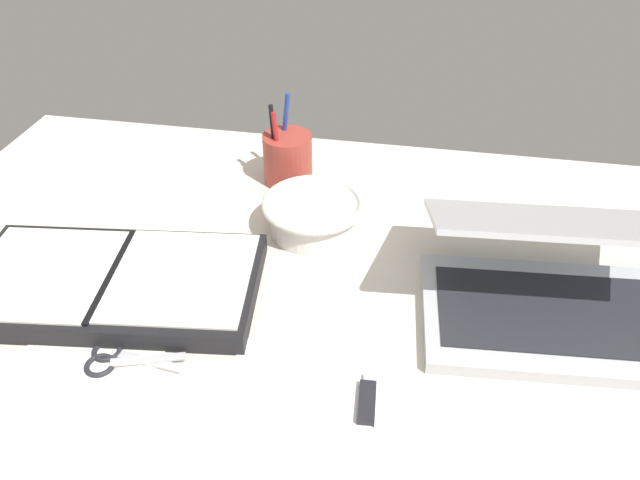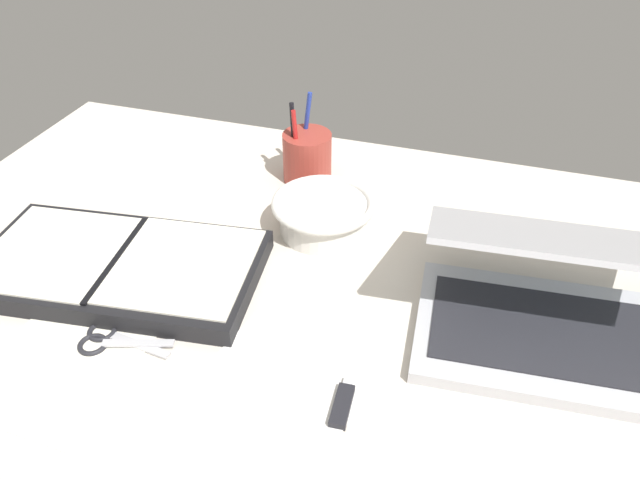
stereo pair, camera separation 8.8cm
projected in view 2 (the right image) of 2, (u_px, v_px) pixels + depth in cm
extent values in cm
cube|color=beige|center=(312.00, 314.00, 87.10)|extent=(140.00, 100.00, 2.00)
cube|color=#B7B7BC|center=(543.00, 337.00, 80.96)|extent=(34.35, 24.51, 1.80)
cube|color=#232328|center=(545.00, 331.00, 80.35)|extent=(29.95, 18.06, 0.24)
cube|color=#B7B7BC|center=(559.00, 239.00, 79.59)|extent=(34.23, 23.04, 9.41)
cube|color=silver|center=(559.00, 242.00, 79.36)|extent=(31.45, 20.63, 8.10)
cylinder|color=silver|center=(323.00, 217.00, 99.98)|extent=(14.11, 14.11, 5.18)
torus|color=silver|center=(323.00, 204.00, 98.43)|extent=(16.60, 16.60, 1.33)
cylinder|color=#9E382D|center=(307.00, 157.00, 111.75)|extent=(8.73, 8.73, 9.05)
cylinder|color=black|center=(294.00, 142.00, 109.18)|extent=(1.91, 2.49, 13.94)
cylinder|color=#233899|center=(305.00, 132.00, 111.35)|extent=(2.41, 1.56, 14.82)
cylinder|color=#B21E1E|center=(296.00, 146.00, 108.69)|extent=(1.92, 1.49, 13.16)
cube|color=black|center=(119.00, 267.00, 91.50)|extent=(43.49, 27.10, 2.94)
cube|color=silver|center=(54.00, 251.00, 92.03)|extent=(21.45, 22.44, 0.30)
cube|color=silver|center=(182.00, 267.00, 89.04)|extent=(21.45, 22.44, 0.30)
cube|color=black|center=(116.00, 258.00, 90.45)|extent=(3.22, 20.24, 0.30)
cube|color=#B7B7BC|center=(138.00, 343.00, 80.42)|extent=(9.23, 3.93, 0.30)
cube|color=#B7B7BC|center=(139.00, 345.00, 80.60)|extent=(9.37, 2.25, 0.30)
torus|color=#232328|center=(93.00, 345.00, 80.61)|extent=(3.90, 3.90, 0.70)
torus|color=#232328|center=(102.00, 331.00, 82.54)|extent=(3.90, 3.90, 0.70)
cube|color=white|center=(271.00, 401.00, 73.66)|extent=(24.96, 30.90, 0.16)
cube|color=silver|center=(63.00, 360.00, 78.78)|extent=(18.70, 22.86, 0.16)
cube|color=black|center=(342.00, 406.00, 72.50)|extent=(2.41, 6.13, 1.00)
cube|color=silver|center=(348.00, 383.00, 75.31)|extent=(1.28, 1.28, 0.60)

